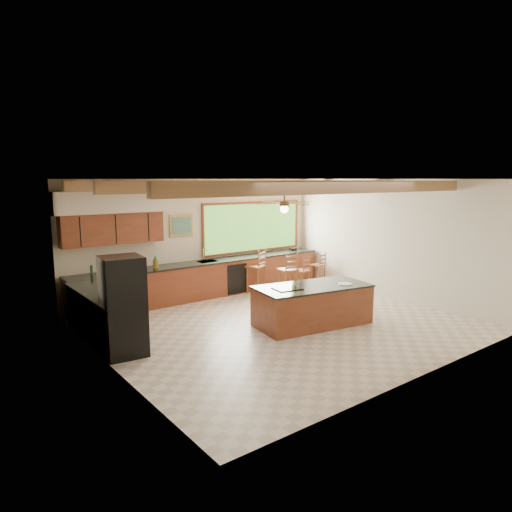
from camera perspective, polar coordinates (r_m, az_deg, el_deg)
ground at (r=9.65m, az=3.09°, el=-8.51°), size 7.20×7.20×0.00m
room_shell at (r=9.61m, az=-0.09°, el=4.91°), size 7.27×6.54×3.02m
counter_run at (r=11.09m, az=-8.64°, el=-3.72°), size 7.12×3.10×1.24m
island at (r=9.60m, az=7.04°, el=-6.08°), size 2.54×1.51×0.85m
refrigerator at (r=8.11m, az=-16.26°, el=-6.07°), size 0.74×0.72×1.73m
bar_stool_a at (r=11.61m, az=4.22°, el=-1.83°), size 0.50×0.50×1.19m
bar_stool_b at (r=12.19m, az=5.90°, el=-1.92°), size 0.40×0.40×0.97m
bar_stool_c at (r=12.02m, az=0.17°, el=-1.41°), size 0.55×0.55×1.19m
bar_stool_d at (r=13.07m, az=7.94°, el=-1.19°), size 0.39×0.39×0.97m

